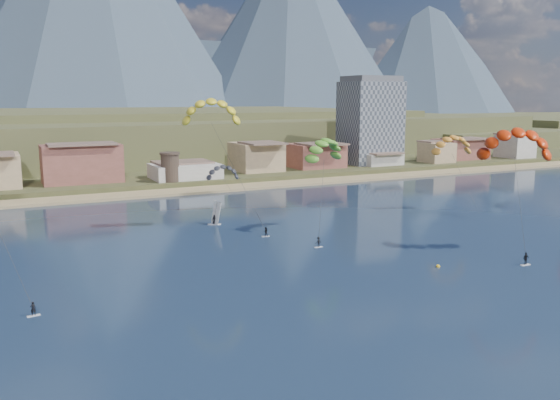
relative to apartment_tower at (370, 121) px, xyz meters
name	(u,v)px	position (x,y,z in m)	size (l,w,h in m)	color
ground	(405,331)	(-85.00, -128.00, -17.82)	(2400.00, 2400.00, 0.00)	#0D1D32
beach	(161,193)	(-85.00, -22.00, -17.57)	(2200.00, 12.00, 0.90)	tan
land	(39,125)	(-85.00, 432.00, -17.82)	(2200.00, 900.00, 4.00)	brown
foothills	(138,134)	(-62.61, 104.47, -8.74)	(940.00, 210.00, 18.00)	brown
mountain_ridge	(4,3)	(-99.60, 695.65, 132.49)	(2060.00, 480.00, 400.00)	#313F51
apartment_tower	(370,121)	(0.00, 0.00, 0.00)	(20.00, 16.00, 32.00)	gray
watchtower	(170,167)	(-80.00, -14.00, -11.45)	(5.82, 5.82, 8.60)	#47382D
kitesurfer_yellow	(211,108)	(-86.52, -68.77, 6.31)	(13.66, 15.93, 27.98)	silver
kitesurfer_orange	(516,139)	(-45.46, -106.86, 1.37)	(13.62, 14.99, 22.92)	silver
kitesurfer_green	(324,147)	(-67.29, -79.84, -1.20)	(14.33, 16.25, 21.28)	silver
distant_kite_dark	(223,170)	(-77.87, -51.49, -8.29)	(8.45, 6.26, 12.95)	#262626
distant_kite_orange	(452,142)	(-29.87, -75.10, -1.75)	(10.84, 6.84, 19.35)	#262626
windsurfer	(215,217)	(-85.16, -65.85, -16.30)	(2.96, 3.06, 4.79)	silver
buoy	(438,266)	(-64.51, -110.34, -17.71)	(0.64, 0.64, 0.64)	yellow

